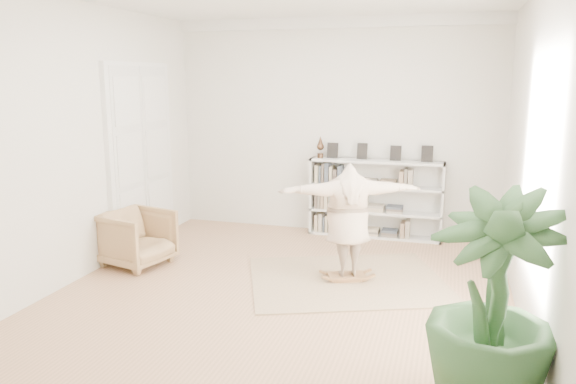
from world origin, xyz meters
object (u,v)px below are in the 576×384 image
at_px(bookshelf, 375,200).
at_px(person, 348,217).
at_px(armchair, 137,238).
at_px(houseplant, 492,304).
at_px(rocker_board, 347,276).

distance_m(bookshelf, person, 2.23).
bearing_deg(person, armchair, -17.98).
relative_size(bookshelf, houseplant, 1.21).
height_order(bookshelf, person, bookshelf).
bearing_deg(rocker_board, armchair, 162.02).
bearing_deg(bookshelf, armchair, -141.51).
xyz_separation_m(rocker_board, houseplant, (1.61, -2.56, 0.84)).
height_order(rocker_board, houseplant, houseplant).
relative_size(bookshelf, person, 1.20).
distance_m(bookshelf, rocker_board, 2.29).
height_order(bookshelf, houseplant, houseplant).
distance_m(rocker_board, person, 0.80).
height_order(bookshelf, rocker_board, bookshelf).
bearing_deg(bookshelf, rocker_board, -91.32).
bearing_deg(houseplant, rocker_board, 122.08).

